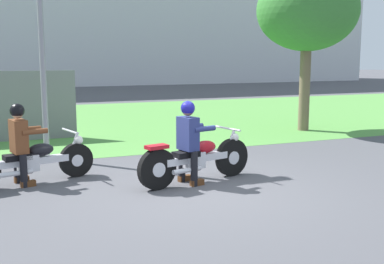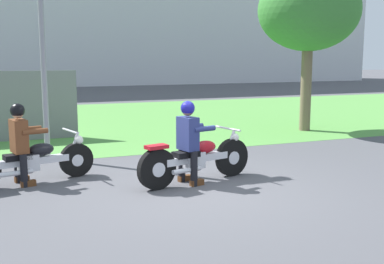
{
  "view_description": "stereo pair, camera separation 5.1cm",
  "coord_description": "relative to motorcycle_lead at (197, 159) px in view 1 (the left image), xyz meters",
  "views": [
    {
      "loc": [
        -2.93,
        -6.9,
        2.13
      ],
      "look_at": [
        0.21,
        0.67,
        0.85
      ],
      "focal_mm": 44.63,
      "sensor_mm": 36.0,
      "label": 1
    },
    {
      "loc": [
        -2.88,
        -6.92,
        2.13
      ],
      "look_at": [
        0.21,
        0.67,
        0.85
      ],
      "focal_mm": 44.63,
      "sensor_mm": 36.0,
      "label": 2
    }
  ],
  "objects": [
    {
      "name": "rider_follow",
      "position": [
        -2.8,
        0.97,
        0.4
      ],
      "size": [
        0.62,
        0.55,
        1.38
      ],
      "rotation": [
        0.0,
        0.0,
        0.23
      ],
      "color": "black",
      "rests_on": "ground"
    },
    {
      "name": "rider_lead",
      "position": [
        -0.16,
        -0.04,
        0.42
      ],
      "size": [
        0.62,
        0.55,
        1.42
      ],
      "rotation": [
        0.0,
        0.0,
        0.23
      ],
      "color": "black",
      "rests_on": "ground"
    },
    {
      "name": "ground",
      "position": [
        -0.22,
        -0.47,
        -0.41
      ],
      "size": [
        120.0,
        120.0,
        0.0
      ],
      "primitive_type": "plane",
      "color": "#4C4C51"
    },
    {
      "name": "streetlight_pole",
      "position": [
        -2.07,
        2.98,
        2.87
      ],
      "size": [
        0.96,
        0.2,
        5.17
      ],
      "color": "gray",
      "rests_on": "ground"
    },
    {
      "name": "motorcycle_follow",
      "position": [
        -2.64,
        1.01,
        -0.03
      ],
      "size": [
        2.19,
        0.82,
        0.86
      ],
      "rotation": [
        0.0,
        0.0,
        0.23
      ],
      "color": "black",
      "rests_on": "ground"
    },
    {
      "name": "motorcycle_lead",
      "position": [
        0.0,
        0.0,
        0.0
      ],
      "size": [
        2.24,
        0.81,
        0.9
      ],
      "rotation": [
        0.0,
        0.0,
        0.23
      ],
      "color": "black",
      "rests_on": "ground"
    },
    {
      "name": "grass_verge",
      "position": [
        -0.22,
        8.62,
        -0.4
      ],
      "size": [
        60.0,
        12.0,
        0.01
      ],
      "primitive_type": "cube",
      "color": "#549342",
      "rests_on": "ground"
    },
    {
      "name": "tree_roadside",
      "position": [
        5.25,
        4.28,
        3.04
      ],
      "size": [
        2.9,
        2.9,
        4.63
      ],
      "color": "brown",
      "rests_on": "ground"
    }
  ]
}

